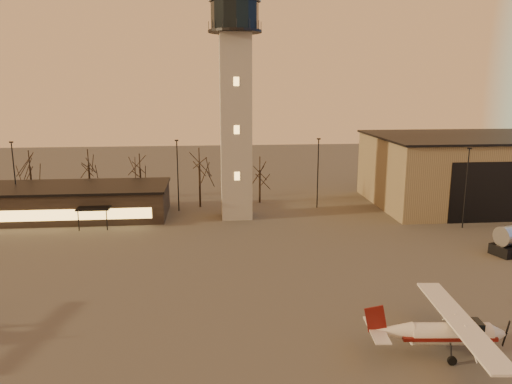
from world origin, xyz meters
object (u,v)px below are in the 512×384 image
hangar (477,170)px  cessna_front (452,337)px  terminal (73,201)px  control_tower (236,95)px

hangar → cessna_front: bearing=-120.3°
terminal → cessna_front: size_ratio=1.99×
hangar → terminal: size_ratio=1.20×
control_tower → hangar: bearing=6.3°
control_tower → terminal: (-21.99, 1.98, -14.17)m
hangar → terminal: hangar is taller
control_tower → hangar: size_ratio=1.07×
hangar → cessna_front: size_ratio=2.40×
terminal → hangar: bearing=2.0°
terminal → cessna_front: (34.37, -38.45, -0.96)m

